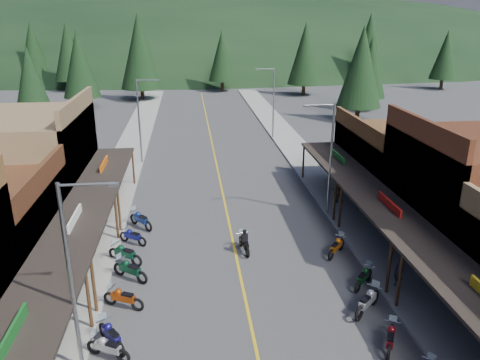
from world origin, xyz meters
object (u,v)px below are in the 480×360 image
object	(u,v)px
shop_west_3	(30,164)
rider_on_bike	(244,242)
bike_east_7	(364,277)
bike_west_7	(123,297)
shop_east_2	(474,197)
bike_west_10	(133,236)
bike_west_8	(130,269)
pedestrian_east_a	(399,273)
pine_4	(305,53)
streetlight_2	(329,155)
pine_9	(370,67)
bike_east_8	(336,246)
pine_6	(445,55)
bike_west_6	(111,334)
streetlight_1	(141,118)
pine_7	(33,49)
pine_3	(222,56)
bike_west_9	(125,253)
bike_east_6	(368,300)
pine_2	(140,51)
pine_1	(68,51)
pine_11	(361,67)
pedestrian_east_b	(338,190)
pine_5	(369,44)
pine_8	(30,79)
shop_east_3	(400,164)
streetlight_3	(272,100)
streetlight_0	(74,272)
bike_east_5	(391,337)

from	to	relation	value
shop_west_3	rider_on_bike	xyz separation A→B (m)	(14.33, -8.16, -2.89)
bike_east_7	bike_west_7	bearing A→B (deg)	-134.52
shop_east_2	bike_west_10	size ratio (longest dim) A/B	5.41
bike_west_8	pedestrian_east_a	size ratio (longest dim) A/B	1.46
pine_4	streetlight_2	bearing A→B (deg)	-101.99
pine_9	bike_east_8	size ratio (longest dim) A/B	5.07
pine_6	bike_west_6	bearing A→B (deg)	-127.17
streetlight_1	rider_on_bike	bearing A→B (deg)	-68.32
pine_7	pine_3	bearing A→B (deg)	-15.52
streetlight_1	bike_west_9	size ratio (longest dim) A/B	3.42
bike_east_6	bike_east_7	size ratio (longest dim) A/B	1.14
pine_2	bike_west_7	bearing A→B (deg)	-86.14
pine_1	pine_7	distance (m)	10.00
pine_11	pedestrian_east_b	xyz separation A→B (m)	(-11.55, -28.02, -6.09)
pine_3	pine_5	size ratio (longest dim) A/B	0.79
shop_west_3	pedestrian_east_a	xyz separation A→B (m)	(21.75, -13.09, -2.58)
bike_west_8	pine_3	bearing A→B (deg)	28.86
shop_east_2	pine_8	size ratio (longest dim) A/B	1.09
pine_11	bike_east_6	world-z (taller)	pine_11
shop_east_3	rider_on_bike	bearing A→B (deg)	-148.30
pine_6	bike_west_6	xyz separation A→B (m)	(-52.11, -68.74, -5.85)
shop_east_2	bike_east_8	world-z (taller)	shop_east_2
shop_east_2	streetlight_3	size ratio (longest dim) A/B	1.36
pine_6	bike_west_8	xyz separation A→B (m)	(-51.91, -63.31, -5.82)
pine_4	bike_east_7	distance (m)	62.81
bike_east_8	bike_west_8	bearing A→B (deg)	-132.87
streetlight_0	bike_east_7	xyz separation A→B (m)	(13.24, 4.65, -3.87)
pine_9	bike_east_6	size ratio (longest dim) A/B	4.60
bike_east_6	pedestrian_east_a	xyz separation A→B (m)	(2.32, 1.77, 0.27)
pine_4	pine_7	xyz separation A→B (m)	(-50.00, 16.00, 0.00)
bike_west_6	bike_west_9	bearing A→B (deg)	57.74
bike_east_6	bike_west_6	bearing A→B (deg)	-128.47
shop_east_2	pedestrian_east_a	distance (m)	7.26
streetlight_3	pine_2	world-z (taller)	pine_2
pine_4	bike_west_10	xyz separation A→B (m)	(-24.21, -55.08, -6.66)
bike_west_10	bike_east_8	world-z (taller)	bike_east_8
shop_west_3	shop_east_3	world-z (taller)	shop_west_3
streetlight_2	bike_west_10	xyz separation A→B (m)	(-13.16, -3.08, -3.88)
bike_west_10	rider_on_bike	distance (m)	6.99
pine_1	bike_west_7	size ratio (longest dim) A/B	5.80
bike_east_5	rider_on_bike	size ratio (longest dim) A/B	0.97
pine_1	pine_4	size ratio (longest dim) A/B	1.00
shop_west_3	bike_west_8	distance (m)	13.52
pine_8	pedestrian_east_a	world-z (taller)	pine_8
streetlight_3	pine_9	size ratio (longest dim) A/B	0.74
pine_5	pine_6	xyz separation A→B (m)	(12.00, -8.00, -1.51)
bike_west_7	bike_west_9	xyz separation A→B (m)	(-0.43, 4.42, 0.05)
bike_east_6	pedestrian_east_b	bearing A→B (deg)	124.14
shop_east_3	rider_on_bike	distance (m)	15.64
bike_west_7	bike_west_10	world-z (taller)	bike_west_7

